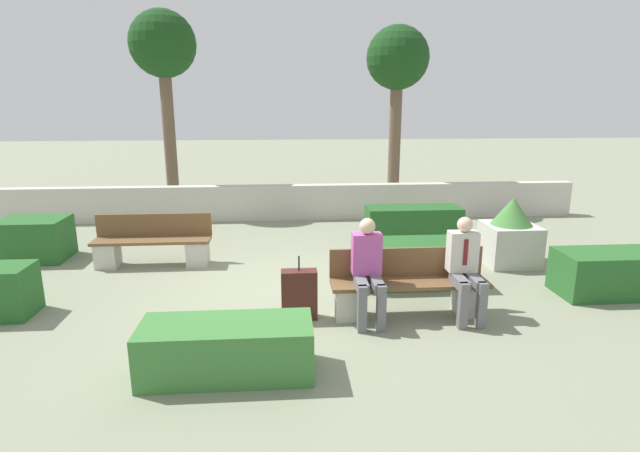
{
  "coord_description": "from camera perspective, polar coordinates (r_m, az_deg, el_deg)",
  "views": [
    {
      "loc": [
        -0.11,
        -7.07,
        2.82
      ],
      "look_at": [
        0.47,
        0.5,
        0.9
      ],
      "focal_mm": 28.0,
      "sensor_mm": 36.0,
      "label": 1
    }
  ],
  "objects": [
    {
      "name": "bench_left_side",
      "position": [
        9.2,
        -18.55,
        -2.15
      ],
      "size": [
        2.0,
        0.48,
        0.88
      ],
      "rotation": [
        0.0,
        0.0,
        -0.12
      ],
      "color": "brown",
      "rests_on": "ground_plane"
    },
    {
      "name": "tree_leftmost",
      "position": [
        13.53,
        -17.48,
        18.54
      ],
      "size": [
        1.63,
        1.63,
        4.98
      ],
      "color": "brown",
      "rests_on": "ground_plane"
    },
    {
      "name": "hedge_block_far_left",
      "position": [
        10.36,
        10.57,
        0.22
      ],
      "size": [
        1.9,
        0.71,
        0.72
      ],
      "color": "#235623",
      "rests_on": "ground_plane"
    },
    {
      "name": "perimeter_wall",
      "position": [
        12.11,
        -3.75,
        2.73
      ],
      "size": [
        14.14,
        0.3,
        0.84
      ],
      "color": "beige",
      "rests_on": "ground_plane"
    },
    {
      "name": "person_seated_woman",
      "position": [
        6.46,
        5.5,
        -4.55
      ],
      "size": [
        0.38,
        0.63,
        1.35
      ],
      "color": "slate",
      "rests_on": "ground_plane"
    },
    {
      "name": "planter_corner_left",
      "position": [
        9.36,
        20.92,
        -0.87
      ],
      "size": [
        0.87,
        0.87,
        1.19
      ],
      "color": "beige",
      "rests_on": "ground_plane"
    },
    {
      "name": "hedge_block_near_right",
      "position": [
        10.4,
        -29.9,
        -1.32
      ],
      "size": [
        1.16,
        0.87,
        0.75
      ],
      "color": "#286028",
      "rests_on": "ground_plane"
    },
    {
      "name": "bench_front",
      "position": [
        6.85,
        10.11,
        -7.16
      ],
      "size": [
        2.1,
        0.48,
        0.88
      ],
      "color": "brown",
      "rests_on": "ground_plane"
    },
    {
      "name": "hedge_block_mid_right",
      "position": [
        8.58,
        30.22,
        -4.69
      ],
      "size": [
        1.53,
        0.77,
        0.66
      ],
      "color": "#286028",
      "rests_on": "ground_plane"
    },
    {
      "name": "suitcase",
      "position": [
        6.63,
        -2.39,
        -7.83
      ],
      "size": [
        0.47,
        0.21,
        0.87
      ],
      "color": "#471E19",
      "rests_on": "ground_plane"
    },
    {
      "name": "person_seated_man",
      "position": [
        6.79,
        16.26,
        -4.16
      ],
      "size": [
        0.38,
        0.63,
        1.35
      ],
      "color": "slate",
      "rests_on": "ground_plane"
    },
    {
      "name": "ground_plane",
      "position": [
        7.61,
        -3.25,
        -7.58
      ],
      "size": [
        60.0,
        60.0,
        0.0
      ],
      "primitive_type": "plane",
      "color": "gray"
    },
    {
      "name": "hedge_block_far_right",
      "position": [
        7.99,
        10.3,
        -4.14
      ],
      "size": [
        1.68,
        0.82,
        0.67
      ],
      "color": "#235623",
      "rests_on": "ground_plane"
    },
    {
      "name": "tree_center_left",
      "position": [
        13.35,
        8.84,
        17.8
      ],
      "size": [
        1.58,
        1.58,
        4.65
      ],
      "color": "brown",
      "rests_on": "ground_plane"
    },
    {
      "name": "hedge_block_mid_left",
      "position": [
        5.47,
        -10.58,
        -13.63
      ],
      "size": [
        1.79,
        0.71,
        0.58
      ],
      "color": "#3D7A38",
      "rests_on": "ground_plane"
    }
  ]
}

